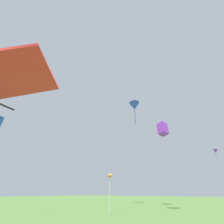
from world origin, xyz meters
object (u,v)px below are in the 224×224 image
(distant_kite_purple_low_right, at_px, (215,151))
(distant_kite_purple_far_center, at_px, (163,129))
(distant_kite_blue_low_left, at_px, (134,106))
(marker_flag, at_px, (111,179))

(distant_kite_purple_low_right, height_order, distant_kite_purple_far_center, distant_kite_purple_far_center)
(distant_kite_purple_low_right, bearing_deg, distant_kite_blue_low_left, -107.97)
(distant_kite_blue_low_left, height_order, distant_kite_purple_low_right, distant_kite_blue_low_left)
(distant_kite_blue_low_left, xyz_separation_m, distant_kite_purple_far_center, (3.44, -0.07, -3.75))
(distant_kite_blue_low_left, relative_size, distant_kite_purple_low_right, 1.81)
(distant_kite_purple_far_center, bearing_deg, distant_kite_blue_low_left, 178.78)
(distant_kite_blue_low_left, xyz_separation_m, marker_flag, (4.21, -9.76, -9.33))
(distant_kite_purple_low_right, distance_m, distant_kite_purple_far_center, 16.01)
(marker_flag, bearing_deg, distant_kite_purple_far_center, 94.54)
(distant_kite_purple_far_center, xyz_separation_m, marker_flag, (0.77, -9.68, -5.57))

